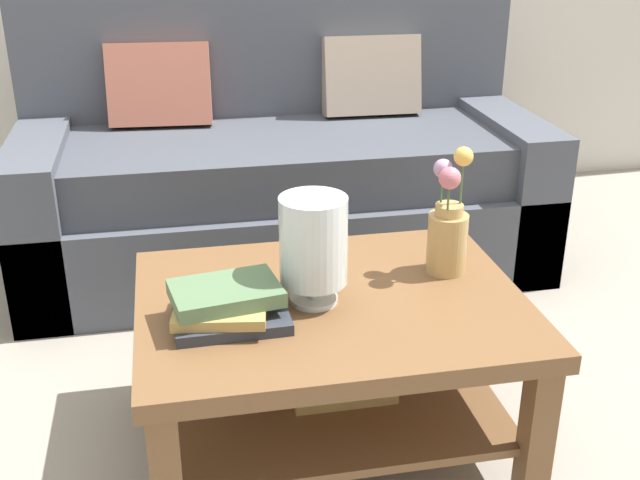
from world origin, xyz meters
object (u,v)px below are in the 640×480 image
object	(u,v)px
couch	(281,174)
book_stack_main	(226,305)
flower_pitcher	(448,228)
glass_hurricane_vase	(313,243)
coffee_table	(331,339)

from	to	relation	value
couch	book_stack_main	xyz separation A→B (m)	(-0.33, -1.31, 0.13)
couch	flower_pitcher	distance (m)	1.20
couch	book_stack_main	distance (m)	1.36
couch	book_stack_main	world-z (taller)	couch
glass_hurricane_vase	flower_pitcher	bearing A→B (deg)	14.83
coffee_table	glass_hurricane_vase	size ratio (longest dim) A/B	3.51
book_stack_main	flower_pitcher	xyz separation A→B (m)	(0.62, 0.17, 0.08)
coffee_table	flower_pitcher	size ratio (longest dim) A/B	2.82
flower_pitcher	book_stack_main	bearing A→B (deg)	-165.13
book_stack_main	flower_pitcher	bearing A→B (deg)	14.87
glass_hurricane_vase	book_stack_main	bearing A→B (deg)	-165.06
coffee_table	glass_hurricane_vase	xyz separation A→B (m)	(-0.05, -0.01, 0.29)
couch	coffee_table	xyz separation A→B (m)	(-0.05, -1.24, -0.04)
couch	coffee_table	bearing A→B (deg)	-92.45
coffee_table	flower_pitcher	xyz separation A→B (m)	(0.34, 0.09, 0.25)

